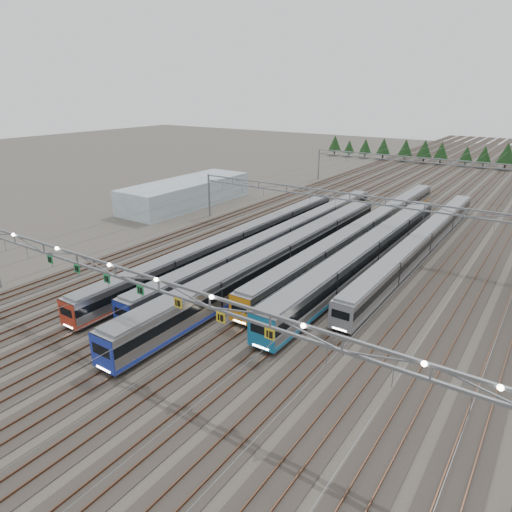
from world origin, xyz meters
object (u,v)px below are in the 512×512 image
Objects in this scene: train_e at (368,253)px; train_d at (365,230)px; gantry_near at (157,288)px; west_shed at (186,193)px; train_a at (237,241)px; train_c at (280,257)px; gantry_far at (428,165)px; train_b at (283,237)px; train_f at (422,242)px; gantry_mid at (349,203)px.

train_d is at bearing 113.68° from train_e.
gantry_near is 58.45m from west_shed.
west_shed is (-44.51, 12.99, 0.29)m from train_e.
train_c reaches higher than train_a.
gantry_far is at bearing 97.16° from train_e.
train_b is 1.09× the size of train_f.
train_c reaches higher than train_d.
gantry_near reaches higher than gantry_mid.
train_a is at bearing -128.89° from gantry_mid.
train_d is at bearing 48.97° from train_a.
train_e is (9.00, 7.71, 0.04)m from train_c.
train_e is at bearing 77.79° from gantry_near.
gantry_far reaches higher than train_c.
train_c is 18.53m from train_d.
train_c is at bearing -128.11° from train_f.
train_e is 54.28m from gantry_far.
west_shed reaches higher than train_c.
train_e reaches higher than train_c.
train_c is at bearing -92.10° from gantry_far.
train_d is 42.06m from gantry_near.
train_f reaches higher than train_b.
train_f is 1.00× the size of gantry_near.
west_shed is at bearing 163.73° from train_e.
gantry_mid is (-6.75, 8.70, 4.19)m from train_e.
gantry_near reaches higher than train_d.
gantry_mid reaches higher than train_d.
train_c is at bearing -97.81° from gantry_mid.
train_b is 2.05× the size of west_shed.
train_b is 1.09× the size of gantry_far.
west_shed is (-49.01, 3.50, 0.56)m from train_f.
train_d is 9.03m from train_f.
train_b is at bearing -22.08° from west_shed.
gantry_far is (0.00, 45.00, 0.00)m from gantry_mid.
train_c is (9.00, -2.46, 0.24)m from train_a.
train_d is 1.29× the size of train_e.
train_d is at bearing 175.14° from train_f.
gantry_mid reaches higher than train_f.
gantry_near reaches higher than train_a.
train_d is (13.50, 15.51, 0.06)m from train_a.
train_c is (4.50, -8.13, 0.25)m from train_b.
gantry_mid is 1.00× the size of gantry_far.
train_e is 0.92× the size of gantry_mid.
train_f is (13.50, 17.21, -0.22)m from train_c.
train_d is (9.00, 9.85, 0.07)m from train_b.
gantry_far is (11.25, 58.95, 4.47)m from train_a.
train_c is 41.11m from west_shed.
train_a is 1.87× the size of west_shed.
train_d is 2.22× the size of west_shed.
train_f is 1.00× the size of gantry_far.
gantry_mid is 45.00m from gantry_far.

